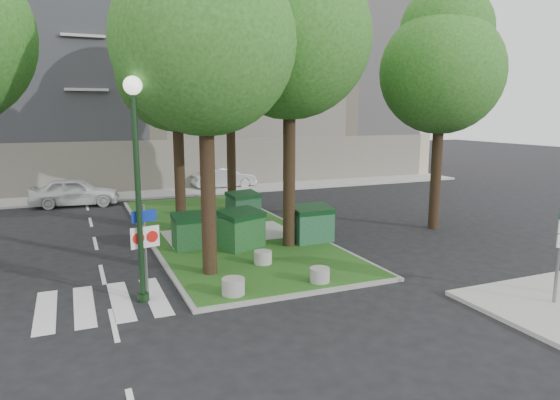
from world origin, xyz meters
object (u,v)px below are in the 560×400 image
dumpster_b (241,229)px  dumpster_d (311,224)px  tree_median_mid (177,60)px  tree_street_right (443,61)px  bollard_mid (263,257)px  tree_median_near_left (206,25)px  dumpster_a (192,231)px  traffic_sign_pole (145,239)px  car_silver (224,178)px  tree_median_near_right (291,21)px  tree_median_far (231,40)px  street_lamp (137,164)px  dumpster_c (243,206)px  car_white (75,192)px  bollard_left (233,286)px  litter_bin (256,206)px  bollard_right (320,275)px

dumpster_b → dumpster_d: size_ratio=1.19×
tree_median_mid → tree_street_right: (10.00, -4.00, 0.00)m
tree_street_right → bollard_mid: bearing=-165.3°
tree_median_near_left → dumpster_a: 7.22m
dumpster_a → traffic_sign_pole: traffic_sign_pole is taller
dumpster_d → traffic_sign_pole: bearing=-154.7°
dumpster_b → car_silver: dumpster_b is taller
tree_median_near_right → dumpster_b: 7.42m
tree_median_near_left → dumpster_a: tree_median_near_left is taller
dumpster_d → tree_median_far: bearing=94.3°
tree_median_mid → street_lamp: 8.92m
car_silver → dumpster_a: bearing=155.2°
tree_median_mid → car_silver: tree_median_mid is taller
tree_median_near_left → dumpster_c: 9.95m
tree_street_right → car_white: bearing=140.9°
bollard_mid → street_lamp: (-3.96, -1.51, 3.31)m
dumpster_d → tree_median_near_left: bearing=-155.6°
traffic_sign_pole → tree_median_near_right: bearing=17.1°
traffic_sign_pole → dumpster_b: bearing=29.6°
street_lamp → bollard_left: bearing=-18.5°
tree_median_mid → dumpster_c: tree_median_mid is taller
dumpster_b → car_silver: size_ratio=0.44×
dumpster_c → car_white: (-6.92, 7.29, 0.02)m
tree_median_far → dumpster_c: (-0.41, -2.80, -7.58)m
dumpster_c → litter_bin: dumpster_c is taller
dumpster_c → bollard_left: (-3.28, -8.76, -0.40)m
car_white → dumpster_a: bearing=-154.7°
dumpster_b → dumpster_c: size_ratio=1.15×
tree_street_right → street_lamp: bearing=-163.4°
dumpster_b → litter_bin: dumpster_b is taller
dumpster_b → traffic_sign_pole: (-3.79, -3.39, 0.84)m
tree_median_mid → dumpster_a: tree_median_mid is taller
dumpster_a → litter_bin: bearing=48.0°
tree_median_far → car_white: tree_median_far is taller
tree_street_right → dumpster_b: size_ratio=5.55×
dumpster_d → bollard_mid: (-2.69, -1.92, -0.46)m
traffic_sign_pole → car_white: size_ratio=0.58×
tree_median_near_left → litter_bin: 11.41m
traffic_sign_pole → dumpster_d: bearing=14.4°
tree_street_right → dumpster_d: 8.69m
litter_bin → tree_street_right: bearing=-41.9°
dumpster_d → bollard_right: 4.58m
tree_median_mid → bollard_right: tree_median_mid is taller
dumpster_b → litter_bin: size_ratio=2.71×
litter_bin → car_silver: size_ratio=0.16×
dumpster_b → dumpster_c: (1.60, 4.45, -0.06)m
tree_median_near_right → dumpster_a: 8.08m
tree_median_mid → litter_bin: size_ratio=14.92×
tree_median_near_right → dumpster_c: 8.64m
traffic_sign_pole → tree_median_near_left: bearing=16.3°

